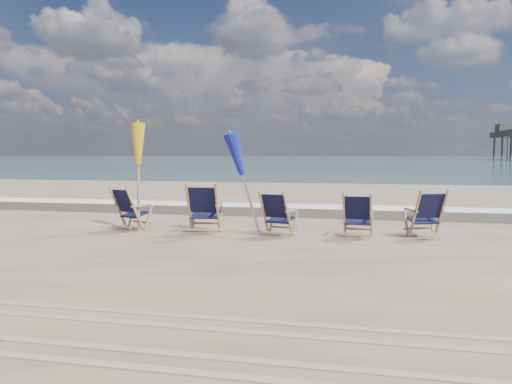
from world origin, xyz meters
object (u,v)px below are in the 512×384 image
beach_chair_3 (371,216)px  beach_chair_1 (217,209)px  beach_chair_0 (134,209)px  beach_chair_2 (288,214)px  umbrella_blue (246,156)px  umbrella_yellow (138,150)px  beach_chair_4 (442,214)px

beach_chair_3 → beach_chair_1: bearing=4.6°
beach_chair_0 → beach_chair_2: size_ratio=1.04×
beach_chair_2 → beach_chair_3: size_ratio=1.02×
beach_chair_1 → umbrella_blue: (0.57, 0.13, 1.04)m
umbrella_yellow → umbrella_blue: size_ratio=1.07×
beach_chair_2 → beach_chair_4: 2.91m
umbrella_yellow → beach_chair_2: bearing=-4.7°
beach_chair_0 → beach_chair_3: size_ratio=1.06×
umbrella_yellow → beach_chair_3: bearing=-1.0°
beach_chair_0 → umbrella_yellow: (0.01, 0.21, 1.22)m
beach_chair_3 → beach_chair_4: (1.31, 0.39, 0.03)m
beach_chair_1 → beach_chair_4: beach_chair_1 is taller
beach_chair_4 → beach_chair_0: bearing=-16.0°
beach_chair_2 → beach_chair_4: beach_chair_4 is taller
beach_chair_2 → beach_chair_1: bearing=9.3°
beach_chair_0 → beach_chair_3: (4.73, 0.13, -0.03)m
beach_chair_0 → beach_chair_4: 6.06m
beach_chair_3 → umbrella_yellow: 4.88m
beach_chair_3 → beach_chair_4: 1.37m
beach_chair_0 → beach_chair_1: bearing=-152.9°
umbrella_blue → beach_chair_3: bearing=-2.5°
umbrella_blue → umbrella_yellow: bearing=-179.4°
beach_chair_0 → umbrella_blue: umbrella_blue is taller
beach_chair_3 → beach_chair_4: size_ratio=0.94×
beach_chair_0 → beach_chair_1: beach_chair_1 is taller
umbrella_yellow → beach_chair_4: bearing=3.0°
beach_chair_4 → umbrella_yellow: 6.16m
beach_chair_4 → umbrella_blue: bearing=-16.5°
beach_chair_1 → beach_chair_3: bearing=174.0°
beach_chair_1 → umbrella_yellow: (-1.73, 0.10, 1.17)m
beach_chair_0 → beach_chair_2: beach_chair_0 is taller
beach_chair_2 → umbrella_blue: bearing=-2.5°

